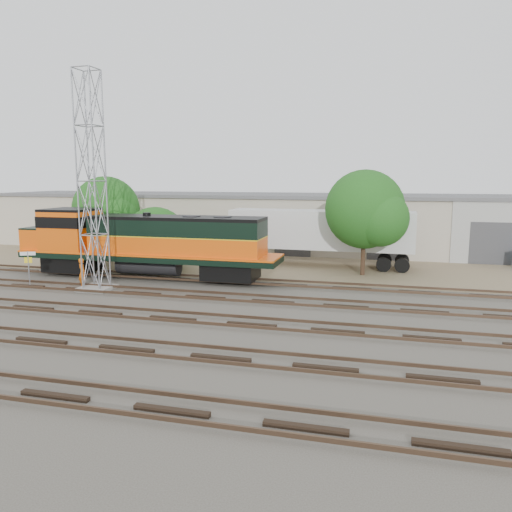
% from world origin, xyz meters
% --- Properties ---
extents(ground, '(140.00, 140.00, 0.00)m').
position_xyz_m(ground, '(0.00, 0.00, 0.00)').
color(ground, '#47423A').
rests_on(ground, ground).
extents(dirt_strip, '(80.00, 16.00, 0.02)m').
position_xyz_m(dirt_strip, '(0.00, 15.00, 0.01)').
color(dirt_strip, '#726047').
rests_on(dirt_strip, ground).
extents(tracks, '(80.00, 20.40, 0.28)m').
position_xyz_m(tracks, '(0.00, -3.00, 0.08)').
color(tracks, black).
rests_on(tracks, ground).
extents(warehouse, '(58.40, 10.40, 5.30)m').
position_xyz_m(warehouse, '(0.04, 22.98, 2.65)').
color(warehouse, '#B6AD98').
rests_on(warehouse, ground).
extents(locomotive, '(18.49, 3.24, 4.45)m').
position_xyz_m(locomotive, '(-6.15, 6.00, 2.53)').
color(locomotive, black).
rests_on(locomotive, tracks).
extents(signal_tower, '(1.94, 1.94, 13.17)m').
position_xyz_m(signal_tower, '(-7.34, 2.01, 6.43)').
color(signal_tower, gray).
rests_on(signal_tower, ground).
extents(sign_post, '(0.88, 0.41, 2.29)m').
position_xyz_m(sign_post, '(-11.97, 1.67, 1.60)').
color(sign_post, gray).
rests_on(sign_post, ground).
extents(worker, '(0.83, 0.79, 1.91)m').
position_xyz_m(worker, '(-8.44, 2.16, 0.95)').
color(worker, '#D2590B').
rests_on(worker, ground).
extents(semi_trailer, '(14.25, 3.18, 4.37)m').
position_xyz_m(semi_trailer, '(5.29, 13.86, 2.75)').
color(semi_trailer, silver).
rests_on(semi_trailer, ground).
extents(tree_west, '(5.62, 5.35, 7.00)m').
position_xyz_m(tree_west, '(-11.84, 11.07, 4.18)').
color(tree_west, '#382619').
rests_on(tree_west, ground).
extents(tree_mid, '(5.23, 4.98, 4.98)m').
position_xyz_m(tree_mid, '(-6.89, 9.70, 2.07)').
color(tree_mid, '#382619').
rests_on(tree_mid, ground).
extents(tree_east, '(5.80, 5.52, 7.46)m').
position_xyz_m(tree_east, '(8.68, 10.72, 4.55)').
color(tree_east, '#382619').
rests_on(tree_east, ground).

